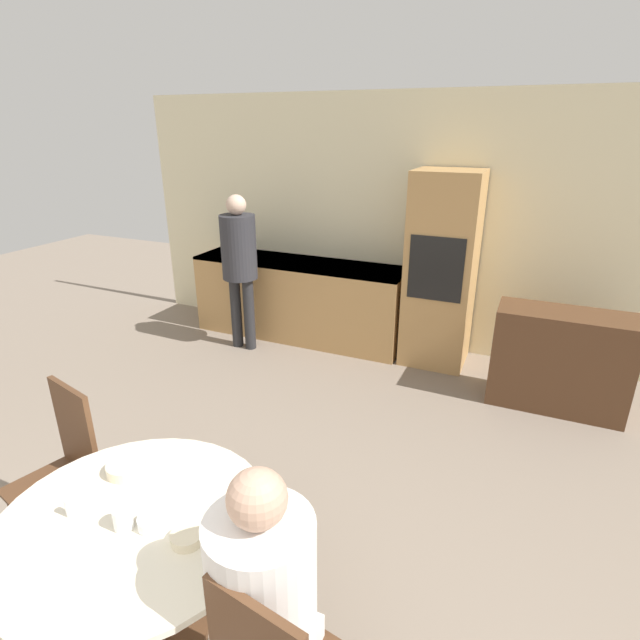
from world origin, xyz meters
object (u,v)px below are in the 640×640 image
oven_unit (441,271)px  sideboard (560,360)px  person_standing (239,257)px  bowl_centre (187,537)px  cup (123,518)px  chair_far_left (66,463)px  bowl_near (127,468)px  dining_table (139,555)px  bowl_far (153,522)px  person_seated (259,606)px

oven_unit → sideboard: bearing=-23.2°
person_standing → bowl_centre: person_standing is taller
oven_unit → cup: bearing=-99.1°
chair_far_left → bowl_near: chair_far_left is taller
dining_table → cup: bearing=-87.0°
sideboard → bowl_centre: size_ratio=8.03×
bowl_near → bowl_centre: bearing=-23.2°
chair_far_left → bowl_centre: chair_far_left is taller
dining_table → oven_unit: bearing=80.7°
oven_unit → person_standing: bearing=-165.0°
bowl_near → bowl_centre: (0.54, -0.23, -0.01)m
dining_table → person_standing: bearing=114.5°
sideboard → person_standing: 3.16m
cup → bowl_centre: size_ratio=0.73×
sideboard → bowl_near: (-1.97, -2.86, 0.32)m
oven_unit → bowl_far: bearing=-97.5°
person_standing → bowl_centre: bearing=-61.2°
cup → bowl_far: 0.12m
dining_table → person_standing: (-1.38, 3.04, 0.49)m
bowl_near → bowl_far: bowl_near is taller
oven_unit → cup: (-0.58, -3.62, -0.18)m
oven_unit → person_seated: 3.73m
cup → person_standing: bearing=114.2°
chair_far_left → bowl_centre: 1.14m
bowl_centre → bowl_far: 0.18m
bowl_near → bowl_centre: bowl_near is taller
person_seated → bowl_centre: 0.44m
bowl_near → cup: bearing=-48.1°
bowl_near → person_seated: bearing=-21.3°
dining_table → cup: 0.26m
oven_unit → person_seated: (0.12, -3.72, -0.22)m
chair_far_left → sideboard: bearing=62.1°
cup → bowl_near: 0.37m
oven_unit → bowl_far: oven_unit is taller
cup → sideboard: bearing=61.3°
sideboard → bowl_far: size_ratio=8.77×
oven_unit → chair_far_left: bearing=-112.9°
sideboard → cup: sideboard is taller
person_standing → sideboard: bearing=0.8°
dining_table → bowl_near: bowl_near is taller
bowl_far → oven_unit: bearing=82.5°
person_seated → bowl_centre: size_ratio=9.52×
person_standing → bowl_centre: 3.49m
oven_unit → person_seated: oven_unit is taller
cup → bowl_near: cup is taller
bowl_near → bowl_centre: size_ratio=1.39×
bowl_far → bowl_centre: bearing=-2.0°
person_seated → cup: person_seated is taller
person_seated → bowl_centre: person_seated is taller
person_standing → dining_table: bearing=-65.5°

